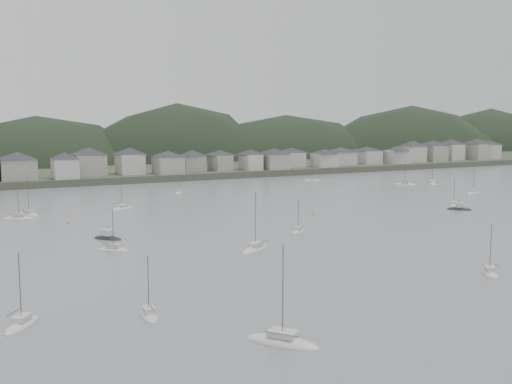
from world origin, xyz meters
TOP-DOWN VIEW (x-y plane):
  - ground at (0.00, 0.00)m, footprint 900.00×900.00m
  - far_shore_land at (0.00, 295.00)m, footprint 900.00×250.00m
  - forested_ridge at (4.83, 269.40)m, footprint 851.55×103.94m
  - waterfront_town at (50.59, 183.34)m, footprint 451.48×28.46m
  - moored_fleet at (-6.77, 64.37)m, footprint 221.55×177.98m
  - motor_launch_near at (56.77, 50.10)m, footprint 6.76×7.16m
  - motor_launch_far at (-49.22, 55.04)m, footprint 6.64×7.46m
  - mooring_buoys at (1.36, 63.88)m, footprint 177.49×121.28m

SIDE VIEW (x-z plane):
  - forested_ridge at x=4.83m, z-range -62.57..40.00m
  - ground at x=0.00m, z-range 0.00..0.00m
  - mooring_buoys at x=1.36m, z-range -0.20..0.50m
  - moored_fleet at x=-6.77m, z-range -6.50..6.84m
  - motor_launch_far at x=-49.22m, z-range -1.59..2.18m
  - motor_launch_near at x=56.77m, z-range -1.58..2.17m
  - far_shore_land at x=0.00m, z-range 0.00..3.00m
  - waterfront_town at x=50.59m, z-range 2.20..15.12m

